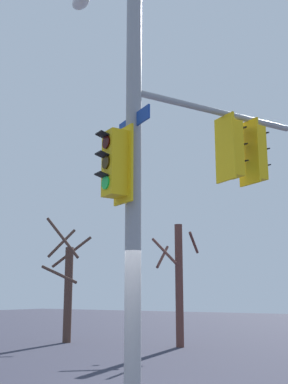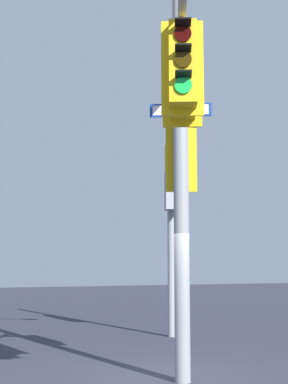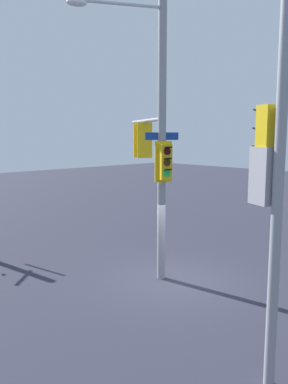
% 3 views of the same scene
% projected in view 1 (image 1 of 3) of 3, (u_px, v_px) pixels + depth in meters
% --- Properties ---
extents(main_signal_pole_assembly, '(4.43, 3.97, 9.01)m').
position_uv_depth(main_signal_pole_assembly, '(162.00, 130.00, 8.54)').
color(main_signal_pole_assembly, gray).
rests_on(main_signal_pole_assembly, ground).
extents(bare_tree_behind_pole, '(1.66, 1.65, 4.32)m').
position_uv_depth(bare_tree_behind_pole, '(178.00, 280.00, 16.98)').
color(bare_tree_behind_pole, brown).
rests_on(bare_tree_behind_pole, ground).
extents(bare_tree_across_street, '(2.05, 2.09, 4.76)m').
position_uv_depth(bare_tree_across_street, '(67.00, 285.00, 18.53)').
color(bare_tree_across_street, '#4B332B').
rests_on(bare_tree_across_street, ground).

